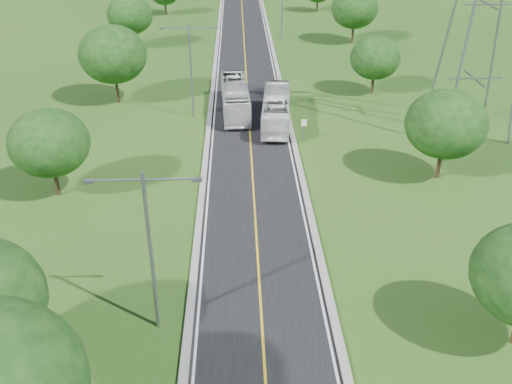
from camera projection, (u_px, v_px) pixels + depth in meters
ground at (246, 75)px, 75.25m from camera, size 260.00×260.00×0.00m
road at (245, 62)px, 80.49m from camera, size 8.00×150.00×0.06m
curb_left at (215, 61)px, 80.32m from camera, size 0.50×150.00×0.22m
curb_right at (275, 61)px, 80.58m from camera, size 0.50×150.00×0.22m
speed_limit_sign at (304, 127)px, 55.38m from camera, size 0.55×0.09×2.40m
streetlight_near_left at (149, 241)px, 30.22m from camera, size 5.90×0.25×10.00m
streetlight_mid_left at (191, 63)px, 59.08m from camera, size 5.90×0.25×10.00m
streetlight_far_right at (282, 2)px, 88.30m from camera, size 5.90×0.25×10.00m
tree_lb at (49, 143)px, 44.54m from camera, size 6.30×6.30×7.33m
tree_lc at (113, 54)px, 63.36m from camera, size 7.56×7.56×8.79m
tree_ld at (130, 15)px, 84.59m from camera, size 6.72×6.72×7.82m
tree_rb at (446, 124)px, 47.10m from camera, size 6.72×6.72×7.82m
tree_rc at (375, 58)px, 66.61m from camera, size 5.88×5.88×6.84m
tree_rd at (355, 8)px, 87.21m from camera, size 7.14×7.14×8.30m
bus_outbound at (276, 109)px, 59.34m from camera, size 3.73×11.78×3.23m
bus_inbound at (235, 98)px, 62.34m from camera, size 3.26×11.90×3.29m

